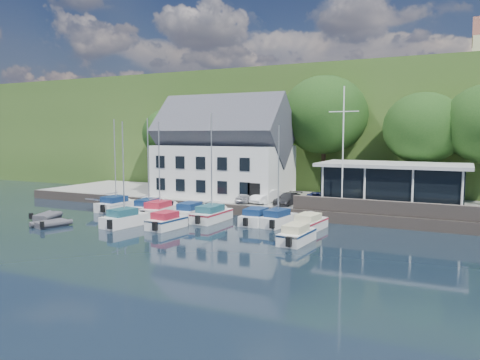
{
  "coord_description": "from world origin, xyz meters",
  "views": [
    {
      "loc": [
        17.07,
        -28.67,
        7.76
      ],
      "look_at": [
        -1.31,
        9.0,
        3.63
      ],
      "focal_mm": 35.0,
      "sensor_mm": 36.0,
      "label": 1
    }
  ],
  "objects_px": {
    "car_white": "(267,196)",
    "boat_r2_4": "(297,233)",
    "harbor_building": "(223,156)",
    "car_blue": "(318,199)",
    "dinghy_1": "(51,223)",
    "car_silver": "(246,196)",
    "boat_r1_5": "(257,216)",
    "boat_r1_7": "(309,222)",
    "boat_r1_4": "(212,171)",
    "flagpole": "(343,149)",
    "boat_r1_1": "(148,167)",
    "boat_r1_2": "(159,169)",
    "boat_r1_6": "(278,175)",
    "boat_r2_1": "(123,171)",
    "car_dgrey": "(288,199)",
    "boat_r1_0": "(115,165)",
    "dinghy_0": "(47,215)",
    "club_pavilion": "(393,185)",
    "boat_r1_3": "(191,211)",
    "boat_r2_2": "(167,220)"
  },
  "relations": [
    {
      "from": "car_white",
      "to": "boat_r1_1",
      "type": "distance_m",
      "value": 11.88
    },
    {
      "from": "club_pavilion",
      "to": "boat_r1_7",
      "type": "bearing_deg",
      "value": -121.63
    },
    {
      "from": "club_pavilion",
      "to": "flagpole",
      "type": "height_order",
      "value": "flagpole"
    },
    {
      "from": "boat_r1_0",
      "to": "boat_r1_2",
      "type": "distance_m",
      "value": 6.0
    },
    {
      "from": "car_dgrey",
      "to": "flagpole",
      "type": "distance_m",
      "value": 7.47
    },
    {
      "from": "boat_r1_2",
      "to": "boat_r2_4",
      "type": "distance_m",
      "value": 16.33
    },
    {
      "from": "harbor_building",
      "to": "boat_r1_6",
      "type": "bearing_deg",
      "value": -41.04
    },
    {
      "from": "club_pavilion",
      "to": "dinghy_1",
      "type": "bearing_deg",
      "value": -146.33
    },
    {
      "from": "car_blue",
      "to": "boat_r1_1",
      "type": "distance_m",
      "value": 16.53
    },
    {
      "from": "car_silver",
      "to": "flagpole",
      "type": "relative_size",
      "value": 0.32
    },
    {
      "from": "boat_r1_2",
      "to": "boat_r2_1",
      "type": "bearing_deg",
      "value": -92.34
    },
    {
      "from": "boat_r1_1",
      "to": "boat_r1_3",
      "type": "relative_size",
      "value": 1.51
    },
    {
      "from": "boat_r2_2",
      "to": "dinghy_0",
      "type": "bearing_deg",
      "value": -167.79
    },
    {
      "from": "car_silver",
      "to": "boat_r1_5",
      "type": "relative_size",
      "value": 0.61
    },
    {
      "from": "car_white",
      "to": "club_pavilion",
      "type": "bearing_deg",
      "value": 27.96
    },
    {
      "from": "harbor_building",
      "to": "boat_r1_1",
      "type": "distance_m",
      "value": 9.39
    },
    {
      "from": "boat_r1_6",
      "to": "boat_r1_7",
      "type": "xyz_separation_m",
      "value": [
        2.91,
        -0.56,
        -3.68
      ]
    },
    {
      "from": "club_pavilion",
      "to": "car_blue",
      "type": "xyz_separation_m",
      "value": [
        -6.49,
        -2.14,
        -1.38
      ]
    },
    {
      "from": "boat_r1_7",
      "to": "boat_r2_4",
      "type": "distance_m",
      "value": 4.85
    },
    {
      "from": "boat_r1_1",
      "to": "boat_r1_2",
      "type": "bearing_deg",
      "value": -25.9
    },
    {
      "from": "dinghy_0",
      "to": "flagpole",
      "type": "bearing_deg",
      "value": 3.84
    },
    {
      "from": "car_white",
      "to": "boat_r1_5",
      "type": "distance_m",
      "value": 5.76
    },
    {
      "from": "car_dgrey",
      "to": "boat_r2_2",
      "type": "distance_m",
      "value": 12.52
    },
    {
      "from": "boat_r2_1",
      "to": "dinghy_1",
      "type": "height_order",
      "value": "boat_r2_1"
    },
    {
      "from": "boat_r1_4",
      "to": "boat_r1_5",
      "type": "distance_m",
      "value": 5.61
    },
    {
      "from": "car_dgrey",
      "to": "boat_r1_0",
      "type": "distance_m",
      "value": 17.59
    },
    {
      "from": "flagpole",
      "to": "boat_r1_6",
      "type": "distance_m",
      "value": 6.43
    },
    {
      "from": "harbor_building",
      "to": "car_blue",
      "type": "xyz_separation_m",
      "value": [
        11.51,
        -2.64,
        -3.68
      ]
    },
    {
      "from": "car_dgrey",
      "to": "boat_r1_1",
      "type": "distance_m",
      "value": 13.77
    },
    {
      "from": "dinghy_0",
      "to": "boat_r2_2",
      "type": "bearing_deg",
      "value": -13.85
    },
    {
      "from": "car_white",
      "to": "boat_r1_4",
      "type": "height_order",
      "value": "boat_r1_4"
    },
    {
      "from": "car_blue",
      "to": "boat_r1_2",
      "type": "bearing_deg",
      "value": -173.39
    },
    {
      "from": "dinghy_1",
      "to": "car_dgrey",
      "type": "bearing_deg",
      "value": 58.87
    },
    {
      "from": "harbor_building",
      "to": "dinghy_1",
      "type": "bearing_deg",
      "value": -112.67
    },
    {
      "from": "car_blue",
      "to": "dinghy_0",
      "type": "relative_size",
      "value": 1.26
    },
    {
      "from": "boat_r2_1",
      "to": "car_white",
      "type": "bearing_deg",
      "value": 63.2
    },
    {
      "from": "car_white",
      "to": "boat_r2_4",
      "type": "relative_size",
      "value": 0.74
    },
    {
      "from": "harbor_building",
      "to": "dinghy_1",
      "type": "height_order",
      "value": "harbor_building"
    },
    {
      "from": "flagpole",
      "to": "boat_r1_5",
      "type": "relative_size",
      "value": 1.92
    },
    {
      "from": "boat_r1_2",
      "to": "boat_r1_3",
      "type": "xyz_separation_m",
      "value": [
        3.4,
        0.09,
        -3.71
      ]
    },
    {
      "from": "flagpole",
      "to": "dinghy_1",
      "type": "distance_m",
      "value": 25.78
    },
    {
      "from": "boat_r1_7",
      "to": "boat_r1_4",
      "type": "bearing_deg",
      "value": -173.38
    },
    {
      "from": "club_pavilion",
      "to": "boat_r1_1",
      "type": "relative_size",
      "value": 1.45
    },
    {
      "from": "harbor_building",
      "to": "boat_r1_4",
      "type": "relative_size",
      "value": 1.61
    },
    {
      "from": "boat_r1_6",
      "to": "dinghy_0",
      "type": "bearing_deg",
      "value": -153.28
    },
    {
      "from": "car_silver",
      "to": "boat_r1_6",
      "type": "bearing_deg",
      "value": -47.53
    },
    {
      "from": "car_white",
      "to": "boat_r1_0",
      "type": "distance_m",
      "value": 15.58
    },
    {
      "from": "boat_r1_5",
      "to": "boat_r1_7",
      "type": "distance_m",
      "value": 4.89
    },
    {
      "from": "boat_r1_4",
      "to": "boat_r2_4",
      "type": "bearing_deg",
      "value": -24.58
    },
    {
      "from": "flagpole",
      "to": "club_pavilion",
      "type": "bearing_deg",
      "value": 45.18
    }
  ]
}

